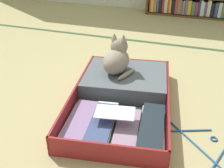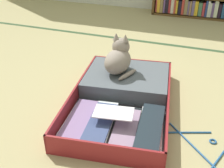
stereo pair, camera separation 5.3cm
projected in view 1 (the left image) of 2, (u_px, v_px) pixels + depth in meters
name	position (u px, v px, depth m)	size (l,w,h in m)	color
ground_plane	(125.00, 101.00, 1.82)	(10.00, 10.00, 0.00)	tan
tatami_border	(155.00, 43.00, 2.74)	(4.80, 0.05, 0.00)	#334E2F
open_suitcase	(123.00, 93.00, 1.82)	(0.75, 1.07, 0.12)	maroon
black_cat	(117.00, 58.00, 1.89)	(0.23, 0.28, 0.27)	gray
clothes_hanger	(202.00, 143.00, 1.45)	(0.33, 0.33, 0.01)	#235791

